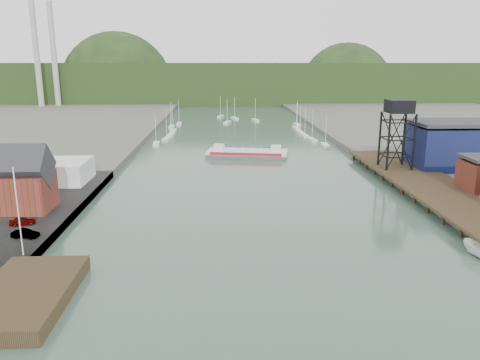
{
  "coord_description": "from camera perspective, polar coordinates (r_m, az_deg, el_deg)",
  "views": [
    {
      "loc": [
        -6.65,
        -49.21,
        26.57
      ],
      "look_at": [
        -2.72,
        40.02,
        4.0
      ],
      "focal_mm": 35.0,
      "sensor_mm": 36.0,
      "label": 1
    }
  ],
  "objects": [
    {
      "name": "car_west_b",
      "position": [
        75.47,
        -24.71,
        -5.98
      ],
      "size": [
        4.09,
        1.95,
        1.29
      ],
      "primitive_type": "imported",
      "rotation": [
        0.0,
        0.0,
        1.42
      ],
      "color": "#999999",
      "rests_on": "west_quay"
    },
    {
      "name": "blue_shed",
      "position": [
        124.56,
        24.63,
        3.88
      ],
      "size": [
        20.5,
        14.5,
        11.3
      ],
      "color": "#0C1438",
      "rests_on": "east_land"
    },
    {
      "name": "harbor_building",
      "position": [
        89.12,
        -25.81,
        -0.55
      ],
      "size": [
        12.2,
        8.2,
        8.9
      ],
      "color": "#562A18",
      "rests_on": "west_quay"
    },
    {
      "name": "car_west_a",
      "position": [
        81.52,
        -25.01,
        -4.55
      ],
      "size": [
        4.11,
        2.65,
        1.3
      ],
      "primitive_type": "imported",
      "rotation": [
        0.0,
        0.0,
        1.89
      ],
      "color": "#999999",
      "rests_on": "west_quay"
    },
    {
      "name": "smokestacks",
      "position": [
        298.73,
        -22.63,
        13.79
      ],
      "size": [
        11.2,
        8.2,
        60.0
      ],
      "color": "#A8A7A3",
      "rests_on": "ground"
    },
    {
      "name": "motorboat",
      "position": [
        73.9,
        26.97,
        -7.63
      ],
      "size": [
        2.59,
        5.69,
        2.13
      ],
      "primitive_type": "imported",
      "rotation": [
        0.0,
        0.0,
        0.1
      ],
      "color": "silver",
      "rests_on": "ground"
    },
    {
      "name": "marina_sailboats",
      "position": [
        189.61,
        -0.46,
        6.23
      ],
      "size": [
        57.71,
        92.65,
        0.9
      ],
      "color": "silver",
      "rests_on": "ground"
    },
    {
      "name": "distant_hills",
      "position": [
        350.94,
        -2.13,
        11.53
      ],
      "size": [
        500.0,
        120.0,
        80.0
      ],
      "color": "black",
      "rests_on": "ground"
    },
    {
      "name": "lift_tower",
      "position": [
        115.53,
        18.81,
        8.01
      ],
      "size": [
        6.5,
        6.5,
        16.0
      ],
      "color": "black",
      "rests_on": "east_pier"
    },
    {
      "name": "east_pier",
      "position": [
        106.72,
        21.7,
        -0.21
      ],
      "size": [
        14.0,
        70.0,
        2.45
      ],
      "color": "black",
      "rests_on": "ground"
    },
    {
      "name": "flagpole",
      "position": [
        67.53,
        -25.42,
        -3.55
      ],
      "size": [
        0.16,
        0.16,
        12.0
      ],
      "primitive_type": "cylinder",
      "color": "silver",
      "rests_on": "west_quay"
    },
    {
      "name": "ground",
      "position": [
        56.32,
        4.7,
        -14.02
      ],
      "size": [
        600.0,
        600.0,
        0.0
      ],
      "primitive_type": "plane",
      "color": "#304B3F",
      "rests_on": "ground"
    },
    {
      "name": "west_stage",
      "position": [
        59.83,
        -24.81,
        -12.63
      ],
      "size": [
        10.0,
        18.0,
        1.8
      ],
      "primitive_type": "cube",
      "color": "black",
      "rests_on": "ground"
    },
    {
      "name": "white_shed",
      "position": [
        108.41,
        -22.61,
        0.98
      ],
      "size": [
        18.0,
        12.0,
        4.5
      ],
      "primitive_type": "cube",
      "color": "silver",
      "rests_on": "west_quay"
    },
    {
      "name": "chain_ferry",
      "position": [
        135.91,
        0.89,
        3.32
      ],
      "size": [
        24.34,
        13.03,
        3.33
      ],
      "rotation": [
        0.0,
        0.0,
        -0.17
      ],
      "color": "#545457",
      "rests_on": "ground"
    },
    {
      "name": "west_quay",
      "position": [
        81.03,
        -26.82,
        -5.95
      ],
      "size": [
        16.0,
        80.0,
        1.6
      ],
      "primitive_type": "cube",
      "color": "slate",
      "rests_on": "ground"
    }
  ]
}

